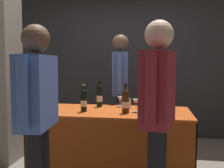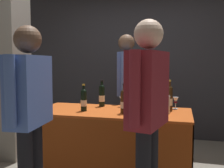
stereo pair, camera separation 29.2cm
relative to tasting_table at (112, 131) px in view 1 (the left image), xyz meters
name	(u,v)px [view 1 (the left image)]	position (x,y,z in m)	size (l,w,h in m)	color
back_partition	(128,57)	(0.00, 1.89, 0.87)	(7.47, 0.12, 2.84)	#2D2D33
tasting_table	(112,131)	(0.00, 0.00, 0.00)	(1.74, 0.78, 0.79)	#B74C19
featured_wine_bottle	(84,100)	(-0.30, -0.10, 0.37)	(0.07, 0.07, 0.30)	black
display_bottle_0	(126,101)	(0.17, -0.12, 0.37)	(0.08, 0.08, 0.32)	#38230F
display_bottle_1	(168,97)	(0.63, 0.12, 0.39)	(0.07, 0.07, 0.35)	#38230F
display_bottle_2	(40,100)	(-0.74, -0.26, 0.38)	(0.07, 0.07, 0.34)	#38230F
display_bottle_3	(100,95)	(-0.19, 0.24, 0.38)	(0.07, 0.07, 0.33)	black
wine_glass_near_vendor	(120,99)	(0.06, 0.28, 0.33)	(0.08, 0.08, 0.12)	silver
wine_glass_mid	(173,100)	(0.69, 0.29, 0.33)	(0.07, 0.07, 0.14)	silver
wine_glass_near_taster	(136,102)	(0.27, -0.04, 0.34)	(0.08, 0.08, 0.14)	silver
flower_vase	(166,100)	(0.59, -0.03, 0.37)	(0.09, 0.09, 0.40)	silver
brochure_stand	(128,104)	(0.16, 0.12, 0.30)	(0.13, 0.01, 0.12)	silver
vendor_presenter	(120,82)	(-0.02, 0.88, 0.49)	(0.24, 0.58, 1.73)	#2D3347
taster_foreground_right	(37,106)	(-0.45, -0.94, 0.43)	(0.25, 0.63, 1.62)	black
taster_foreground_left	(158,103)	(0.50, -0.78, 0.45)	(0.30, 0.62, 1.66)	black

